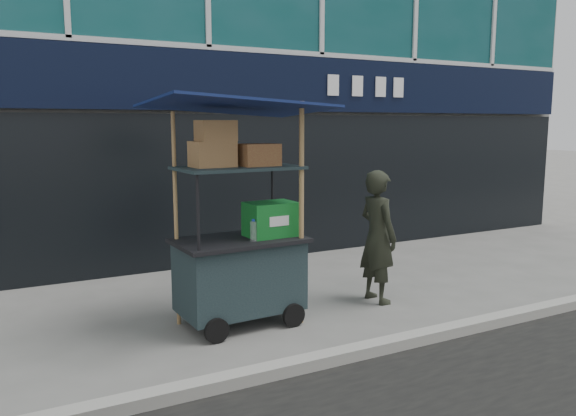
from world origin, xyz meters
TOP-DOWN VIEW (x-y plane):
  - ground at (0.00, 0.00)m, footprint 80.00×80.00m
  - curb at (0.00, -0.20)m, footprint 80.00×0.18m
  - vendor_cart at (-0.64, 1.21)m, footprint 1.95×1.42m
  - vendor_man at (1.21, 1.16)m, footprint 0.43×0.63m

SIDE VIEW (x-z plane):
  - ground at x=0.00m, z-range 0.00..0.00m
  - curb at x=0.00m, z-range 0.00..0.12m
  - vendor_man at x=1.21m, z-range 0.00..1.68m
  - vendor_cart at x=-0.64m, z-range -0.38..2.17m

